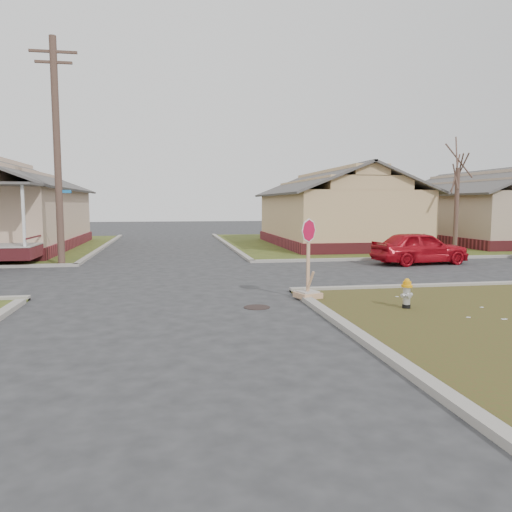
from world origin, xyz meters
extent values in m
plane|color=#272729|center=(0.00, 0.00, 0.00)|extent=(120.00, 120.00, 0.00)
cube|color=#314016|center=(22.00, 18.00, 0.03)|extent=(37.00, 19.00, 0.05)
cylinder|color=black|center=(2.20, -0.50, 0.01)|extent=(0.64, 0.64, 0.01)
cube|color=maroon|center=(10.00, 16.50, 0.30)|extent=(7.20, 11.20, 0.60)
cube|color=tan|center=(10.00, 16.50, 1.90)|extent=(7.00, 11.00, 2.60)
cube|color=maroon|center=(20.00, 16.50, 0.30)|extent=(7.20, 11.20, 0.60)
cube|color=tan|center=(20.00, 16.50, 1.90)|extent=(7.00, 11.00, 2.60)
cylinder|color=#422C26|center=(-4.20, 8.90, 4.50)|extent=(0.28, 0.28, 9.00)
cube|color=#422C26|center=(-4.20, 8.90, 8.40)|extent=(1.80, 0.10, 0.10)
cube|color=#422C26|center=(-4.20, 8.90, 8.00)|extent=(1.40, 0.10, 0.10)
cylinder|color=#422C26|center=(14.00, 10.20, 2.15)|extent=(0.22, 0.22, 4.20)
cylinder|color=black|center=(5.64, -1.40, 0.09)|extent=(0.19, 0.19, 0.09)
cylinder|color=silver|center=(5.64, -1.40, 0.34)|extent=(0.17, 0.17, 0.41)
sphere|color=silver|center=(5.64, -1.40, 0.54)|extent=(0.17, 0.17, 0.17)
cylinder|color=orange|center=(5.64, -1.40, 0.58)|extent=(0.27, 0.27, 0.05)
cylinder|color=orange|center=(5.64, -1.40, 0.64)|extent=(0.19, 0.19, 0.09)
sphere|color=orange|center=(5.64, -1.40, 0.70)|extent=(0.13, 0.13, 0.13)
cube|color=tan|center=(3.70, 0.27, 0.12)|extent=(0.58, 0.58, 0.14)
cube|color=#A69E98|center=(3.70, 0.27, 0.21)|extent=(0.47, 0.47, 0.04)
cube|color=tan|center=(3.70, 0.27, 1.12)|extent=(0.08, 0.04, 1.96)
cylinder|color=#B80C36|center=(3.70, 0.23, 1.82)|extent=(0.52, 0.23, 0.56)
cylinder|color=silver|center=(3.70, 0.24, 1.82)|extent=(0.59, 0.26, 0.63)
imported|color=#AD0C18|center=(10.42, 7.00, 0.69)|extent=(4.19, 2.07, 1.37)
camera|label=1|loc=(0.13, -12.25, 2.51)|focal=35.00mm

